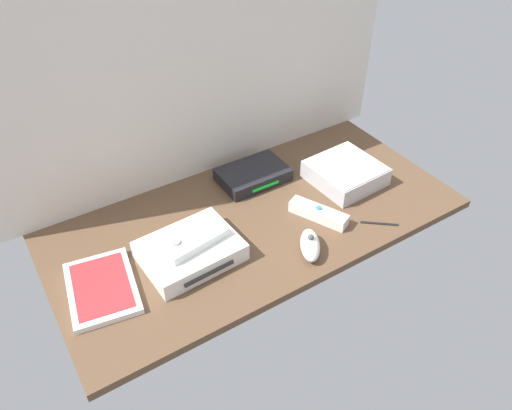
# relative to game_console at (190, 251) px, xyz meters

# --- Properties ---
(ground_plane) EXTENTS (1.00, 0.48, 0.02)m
(ground_plane) POSITION_rel_game_console_xyz_m (0.20, 0.04, -0.03)
(ground_plane) COLOR brown
(ground_plane) RESTS_ON ground
(back_wall) EXTENTS (1.10, 0.01, 0.64)m
(back_wall) POSITION_rel_game_console_xyz_m (0.20, 0.28, 0.30)
(back_wall) COLOR silver
(back_wall) RESTS_ON ground
(game_console) EXTENTS (0.22, 0.17, 0.04)m
(game_console) POSITION_rel_game_console_xyz_m (0.00, 0.00, 0.00)
(game_console) COLOR white
(game_console) RESTS_ON ground_plane
(mini_computer) EXTENTS (0.18, 0.18, 0.05)m
(mini_computer) POSITION_rel_game_console_xyz_m (0.48, 0.04, 0.00)
(mini_computer) COLOR silver
(mini_computer) RESTS_ON ground_plane
(game_case) EXTENTS (0.17, 0.21, 0.02)m
(game_case) POSITION_rel_game_console_xyz_m (-0.20, 0.02, -0.01)
(game_case) COLOR white
(game_case) RESTS_ON ground_plane
(network_router) EXTENTS (0.18, 0.12, 0.03)m
(network_router) POSITION_rel_game_console_xyz_m (0.27, 0.17, -0.00)
(network_router) COLOR black
(network_router) RESTS_ON ground_plane
(remote_wand) EXTENTS (0.10, 0.15, 0.03)m
(remote_wand) POSITION_rel_game_console_xyz_m (0.32, -0.04, -0.01)
(remote_wand) COLOR white
(remote_wand) RESTS_ON ground_plane
(remote_nunchuk) EXTENTS (0.09, 0.11, 0.05)m
(remote_nunchuk) POSITION_rel_game_console_xyz_m (0.24, -0.13, -0.00)
(remote_nunchuk) COLOR white
(remote_nunchuk) RESTS_ON ground_plane
(remote_classic_pad) EXTENTS (0.15, 0.10, 0.02)m
(remote_classic_pad) POSITION_rel_game_console_xyz_m (0.01, 0.00, 0.03)
(remote_classic_pad) COLOR white
(remote_classic_pad) RESTS_ON game_console
(stylus_pen) EXTENTS (0.07, 0.06, 0.01)m
(stylus_pen) POSITION_rel_game_console_xyz_m (0.44, -0.14, -0.02)
(stylus_pen) COLOR black
(stylus_pen) RESTS_ON ground_plane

